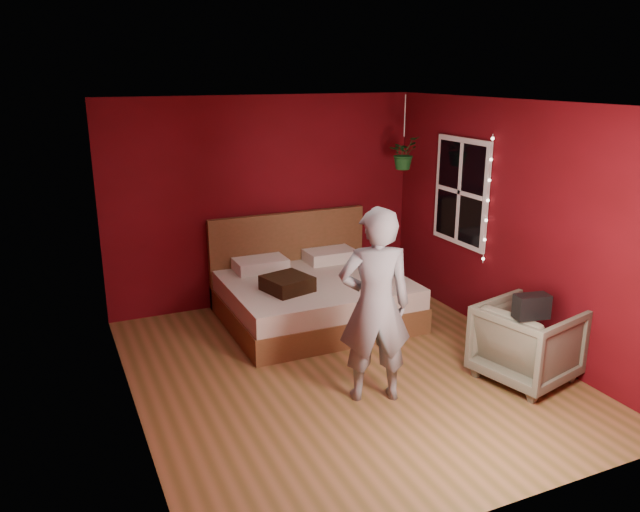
{
  "coord_description": "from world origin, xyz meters",
  "views": [
    {
      "loc": [
        -2.53,
        -5.03,
        2.88
      ],
      "look_at": [
        -0.08,
        0.4,
        1.1
      ],
      "focal_mm": 35.0,
      "sensor_mm": 36.0,
      "label": 1
    }
  ],
  "objects": [
    {
      "name": "window",
      "position": [
        1.97,
        0.9,
        1.5
      ],
      "size": [
        0.05,
        0.97,
        1.27
      ],
      "color": "white",
      "rests_on": "room_walls"
    },
    {
      "name": "handbag",
      "position": [
        1.31,
        -1.09,
        0.87
      ],
      "size": [
        0.33,
        0.21,
        0.22
      ],
      "primitive_type": "cube",
      "rotation": [
        0.0,
        0.0,
        -0.2
      ],
      "color": "black",
      "rests_on": "armchair"
    },
    {
      "name": "fairy_lights",
      "position": [
        1.94,
        0.37,
        1.5
      ],
      "size": [
        0.04,
        0.04,
        1.45
      ],
      "color": "silver",
      "rests_on": "room_walls"
    },
    {
      "name": "person",
      "position": [
        0.01,
        -0.56,
        0.89
      ],
      "size": [
        0.75,
        0.61,
        1.79
      ],
      "primitive_type": "imported",
      "rotation": [
        0.0,
        0.0,
        2.83
      ],
      "color": "gray",
      "rests_on": "ground"
    },
    {
      "name": "bed",
      "position": [
        0.27,
        1.41,
        0.3
      ],
      "size": [
        2.09,
        1.78,
        1.15
      ],
      "color": "brown",
      "rests_on": "ground"
    },
    {
      "name": "throw_pillow",
      "position": [
        -0.17,
        1.08,
        0.61
      ],
      "size": [
        0.57,
        0.57,
        0.17
      ],
      "primitive_type": "cube",
      "rotation": [
        0.0,
        0.0,
        0.26
      ],
      "color": "black",
      "rests_on": "bed"
    },
    {
      "name": "floor",
      "position": [
        0.0,
        0.0,
        0.0
      ],
      "size": [
        4.5,
        4.5,
        0.0
      ],
      "primitive_type": "plane",
      "color": "#8D5D38",
      "rests_on": "ground"
    },
    {
      "name": "hanging_plant",
      "position": [
        1.55,
        1.53,
        1.91
      ],
      "size": [
        0.46,
        0.43,
        0.89
      ],
      "color": "silver",
      "rests_on": "room_walls"
    },
    {
      "name": "room_walls",
      "position": [
        0.0,
        0.0,
        1.68
      ],
      "size": [
        4.04,
        4.54,
        2.62
      ],
      "color": "#610A11",
      "rests_on": "ground"
    },
    {
      "name": "armchair",
      "position": [
        1.52,
        -0.86,
        0.38
      ],
      "size": [
        1.01,
        0.99,
        0.76
      ],
      "primitive_type": "imported",
      "rotation": [
        0.0,
        0.0,
        1.81
      ],
      "color": "#696752",
      "rests_on": "ground"
    }
  ]
}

